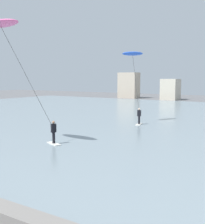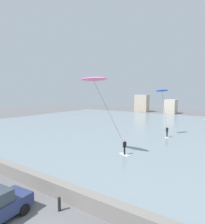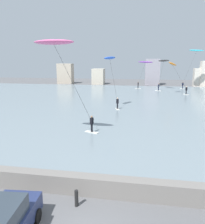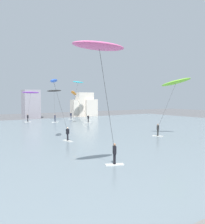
# 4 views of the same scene
# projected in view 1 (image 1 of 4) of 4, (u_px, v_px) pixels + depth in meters

# --- Properties ---
(water_bay) EXTENTS (84.00, 52.00, 0.10)m
(water_bay) POSITION_uv_depth(u_px,v_px,m) (169.00, 119.00, 33.66)
(water_bay) COLOR gray
(water_bay) RESTS_ON ground
(kitesurfer_blue) EXTENTS (2.60, 2.99, 7.39)m
(kitesurfer_blue) POSITION_uv_depth(u_px,v_px,m) (134.00, 63.00, 30.19)
(kitesurfer_blue) COLOR silver
(kitesurfer_blue) RESTS_ON water_bay
(kitesurfer_pink) EXTENTS (5.19, 3.24, 8.49)m
(kitesurfer_pink) POSITION_uv_depth(u_px,v_px,m) (5.00, 33.00, 19.80)
(kitesurfer_pink) COLOR silver
(kitesurfer_pink) RESTS_ON water_bay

